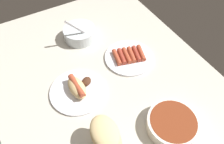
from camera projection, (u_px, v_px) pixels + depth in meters
ground_plane at (105, 82)px, 96.30cm from camera, size 120.00×90.00×3.00cm
bread_stack at (106, 136)px, 73.59cm from camera, size 13.93×11.30×10.80cm
bowl_coleslaw at (80, 33)px, 108.89cm from camera, size 15.60×15.60×15.22cm
bowl_chili at (172, 124)px, 79.42cm from camera, size 18.40×18.40×4.90cm
plate_hotdog_assembled at (78, 90)px, 89.69cm from camera, size 22.67×22.67×5.61cm
plate_sausages at (129, 57)px, 102.10cm from camera, size 22.16×22.16×3.10cm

